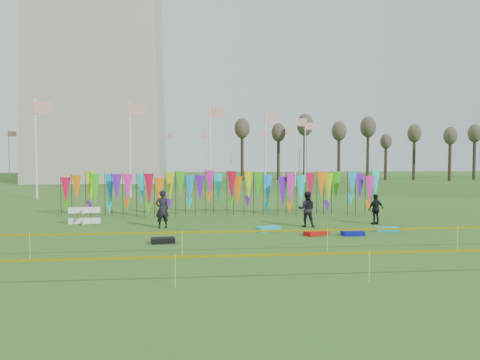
{
  "coord_description": "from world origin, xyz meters",
  "views": [
    {
      "loc": [
        -1.67,
        -18.8,
        3.48
      ],
      "look_at": [
        0.92,
        6.0,
        2.17
      ],
      "focal_mm": 35.0,
      "sensor_mm": 36.0,
      "label": 1
    }
  ],
  "objects": [
    {
      "name": "person_right",
      "position": [
        7.6,
        3.87,
        0.77
      ],
      "size": [
        1.01,
        0.75,
        1.54
      ],
      "primitive_type": "imported",
      "rotation": [
        0.0,
        0.0,
        3.43
      ],
      "color": "black",
      "rests_on": "ground"
    },
    {
      "name": "banner_row",
      "position": [
        0.28,
        8.04,
        1.57
      ],
      "size": [
        18.64,
        0.64,
        2.45
      ],
      "color": "black",
      "rests_on": "ground"
    },
    {
      "name": "kite_bag_red",
      "position": [
        3.75,
        1.02,
        0.1
      ],
      "size": [
        1.19,
        0.92,
        0.2
      ],
      "primitive_type": "cube",
      "rotation": [
        0.0,
        0.0,
        0.45
      ],
      "color": "red",
      "rests_on": "ground"
    },
    {
      "name": "kite_bag_turquoise",
      "position": [
        1.82,
        2.28,
        0.11
      ],
      "size": [
        1.22,
        0.93,
        0.22
      ],
      "primitive_type": "cube",
      "rotation": [
        0.0,
        0.0,
        0.4
      ],
      "color": "#0CBAC2",
      "rests_on": "ground"
    },
    {
      "name": "kite_bag_black",
      "position": [
        -2.81,
        -0.15,
        0.11
      ],
      "size": [
        0.99,
        0.67,
        0.21
      ],
      "primitive_type": "cube",
      "rotation": [
        0.0,
        0.0,
        0.17
      ],
      "color": "black",
      "rests_on": "ground"
    },
    {
      "name": "tree_line",
      "position": [
        32.0,
        44.0,
        6.17
      ],
      "size": [
        53.92,
        1.92,
        7.84
      ],
      "color": "#37281B",
      "rests_on": "ground"
    },
    {
      "name": "caution_tape_far",
      "position": [
        -0.22,
        -6.56,
        0.78
      ],
      "size": [
        26.0,
        0.02,
        0.9
      ],
      "color": "#E9DB04",
      "rests_on": "ground"
    },
    {
      "name": "ground",
      "position": [
        0.0,
        0.0,
        0.0
      ],
      "size": [
        160.0,
        160.0,
        0.0
      ],
      "primitive_type": "plane",
      "color": "#2F5417",
      "rests_on": "ground"
    },
    {
      "name": "person_left",
      "position": [
        -3.07,
        3.73,
        0.92
      ],
      "size": [
        0.81,
        0.71,
        1.83
      ],
      "primitive_type": "imported",
      "rotation": [
        0.0,
        0.0,
        3.55
      ],
      "color": "black",
      "rests_on": "ground"
    },
    {
      "name": "box_kite",
      "position": [
        -7.09,
        5.45,
        0.44
      ],
      "size": [
        0.79,
        0.79,
        0.88
      ],
      "rotation": [
        0.0,
        0.0,
        0.1
      ],
      "color": "red",
      "rests_on": "ground"
    },
    {
      "name": "kite_bag_teal",
      "position": [
        7.25,
        1.67,
        0.1
      ],
      "size": [
        1.09,
        0.6,
        0.2
      ],
      "primitive_type": "cube",
      "rotation": [
        0.0,
        0.0,
        -0.11
      ],
      "color": "#0D9EB6",
      "rests_on": "ground"
    },
    {
      "name": "person_mid",
      "position": [
        3.93,
        3.42,
        0.87
      ],
      "size": [
        0.95,
        0.73,
        1.74
      ],
      "primitive_type": "imported",
      "rotation": [
        0.0,
        0.0,
        2.87
      ],
      "color": "black",
      "rests_on": "ground"
    },
    {
      "name": "flagpole_ring",
      "position": [
        -14.0,
        48.0,
        4.0
      ],
      "size": [
        57.4,
        56.16,
        8.0
      ],
      "color": "silver",
      "rests_on": "ground"
    },
    {
      "name": "caution_tape_near",
      "position": [
        -0.22,
        -2.61,
        0.78
      ],
      "size": [
        26.0,
        0.02,
        0.9
      ],
      "color": "#E9DB04",
      "rests_on": "ground"
    },
    {
      "name": "kite_bag_blue",
      "position": [
        5.32,
        0.79,
        0.1
      ],
      "size": [
        0.97,
        0.55,
        0.2
      ],
      "primitive_type": "cube",
      "rotation": [
        0.0,
        0.0,
        0.06
      ],
      "color": "#091194",
      "rests_on": "ground"
    }
  ]
}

